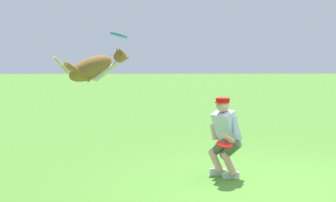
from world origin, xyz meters
The scene contains 5 objects.
ground_plane centered at (0.00, 0.00, 0.00)m, with size 60.00×60.00×0.00m, color #508A31.
person centered at (0.59, -0.59, 0.70)m, with size 0.57×0.70×1.29m.
dog centered at (2.48, 0.76, 1.83)m, with size 0.96×0.51×0.50m.
frisbee_flying centered at (2.17, 0.67, 2.25)m, with size 0.23×0.23×0.02m, color #2883DF.
frisbee_held centered at (0.65, -0.20, 0.61)m, with size 0.26×0.26×0.02m, color red.
Camera 1 is at (1.60, 6.90, 2.10)m, focal length 50.50 mm.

